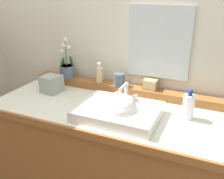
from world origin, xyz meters
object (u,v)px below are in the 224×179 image
object	(u,v)px
potted_plant	(67,68)
tissue_box	(52,84)
soap_dispenser	(99,74)
lotion_bottle	(188,106)
sink_basin	(118,113)
tumbler_cup	(119,80)
trinket_box	(150,84)
soap_bar	(105,95)

from	to	relation	value
potted_plant	tissue_box	size ratio (longest dim) A/B	2.45
soap_dispenser	lotion_bottle	xyz separation A→B (m)	(0.68, -0.21, -0.04)
sink_basin	soap_dispenser	distance (m)	0.48
soap_dispenser	tumbler_cup	size ratio (longest dim) A/B	1.65
potted_plant	tissue_box	bearing A→B (deg)	-94.76
sink_basin	potted_plant	size ratio (longest dim) A/B	1.50
sink_basin	trinket_box	xyz separation A→B (m)	(0.09, 0.38, 0.06)
potted_plant	tissue_box	world-z (taller)	potted_plant
soap_bar	tissue_box	size ratio (longest dim) A/B	0.54
sink_basin	soap_dispenser	world-z (taller)	soap_dispenser
sink_basin	soap_dispenser	xyz separation A→B (m)	(-0.30, 0.36, 0.09)
tumbler_cup	tissue_box	xyz separation A→B (m)	(-0.46, -0.18, -0.04)
sink_basin	tumbler_cup	bearing A→B (deg)	110.77
trinket_box	tissue_box	distance (m)	0.72
sink_basin	potted_plant	xyz separation A→B (m)	(-0.58, 0.36, 0.10)
potted_plant	soap_bar	bearing A→B (deg)	-28.86
potted_plant	tumbler_cup	bearing A→B (deg)	-0.73
lotion_bottle	tissue_box	xyz separation A→B (m)	(-0.98, 0.02, -0.02)
soap_dispenser	trinket_box	xyz separation A→B (m)	(0.39, 0.02, -0.03)
trinket_box	lotion_bottle	size ratio (longest dim) A/B	0.50
potted_plant	lotion_bottle	bearing A→B (deg)	-11.94
sink_basin	trinket_box	size ratio (longest dim) A/B	5.18
potted_plant	soap_dispenser	xyz separation A→B (m)	(0.28, 0.00, -0.01)
potted_plant	lotion_bottle	distance (m)	0.98
soap_bar	potted_plant	bearing A→B (deg)	151.14
sink_basin	soap_bar	xyz separation A→B (m)	(-0.13, 0.11, 0.05)
soap_dispenser	sink_basin	bearing A→B (deg)	-50.53
soap_bar	soap_dispenser	world-z (taller)	soap_dispenser
tumbler_cup	potted_plant	bearing A→B (deg)	179.27
soap_bar	potted_plant	world-z (taller)	potted_plant
soap_dispenser	tissue_box	xyz separation A→B (m)	(-0.30, -0.19, -0.06)
sink_basin	potted_plant	world-z (taller)	potted_plant
tumbler_cup	soap_dispenser	bearing A→B (deg)	176.76
soap_bar	tumbler_cup	xyz separation A→B (m)	(-0.00, 0.24, 0.02)
sink_basin	soap_bar	bearing A→B (deg)	139.80
sink_basin	lotion_bottle	xyz separation A→B (m)	(0.38, 0.16, 0.05)
soap_dispenser	tissue_box	size ratio (longest dim) A/B	1.17
soap_bar	tissue_box	distance (m)	0.47
sink_basin	tissue_box	distance (m)	0.62
soap_dispenser	soap_bar	bearing A→B (deg)	-56.37
trinket_box	lotion_bottle	world-z (taller)	lotion_bottle
trinket_box	sink_basin	bearing A→B (deg)	-100.63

